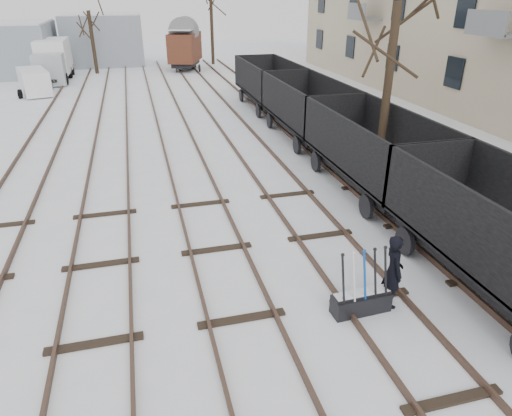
# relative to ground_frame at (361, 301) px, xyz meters

# --- Properties ---
(ground) EXTENTS (120.00, 120.00, 0.00)m
(ground) POSITION_rel_ground_frame_xyz_m (-2.57, 0.38, -0.28)
(ground) COLOR white
(ground) RESTS_ON ground
(tracks) EXTENTS (13.90, 52.00, 0.16)m
(tracks) POSITION_rel_ground_frame_xyz_m (-2.57, 14.05, -0.21)
(tracks) COLOR black
(tracks) RESTS_ON ground
(shed_right) EXTENTS (7.00, 6.00, 4.50)m
(shed_right) POSITION_rel_ground_frame_xyz_m (-6.57, 40.38, 1.96)
(shed_right) COLOR gray
(shed_right) RESTS_ON ground
(ground_frame) EXTENTS (1.32, 0.48, 1.49)m
(ground_frame) POSITION_rel_ground_frame_xyz_m (0.00, 0.00, 0.00)
(ground_frame) COLOR black
(ground_frame) RESTS_ON ground
(worker) EXTENTS (0.51, 0.69, 1.72)m
(worker) POSITION_rel_ground_frame_xyz_m (0.75, 0.10, 0.58)
(worker) COLOR black
(worker) RESTS_ON ground
(freight_wagon_a) EXTENTS (2.63, 6.57, 2.68)m
(freight_wagon_a) POSITION_rel_ground_frame_xyz_m (3.43, -0.16, 0.74)
(freight_wagon_a) COLOR black
(freight_wagon_a) RESTS_ON ground
(freight_wagon_b) EXTENTS (2.63, 6.57, 2.68)m
(freight_wagon_b) POSITION_rel_ground_frame_xyz_m (3.43, 6.24, 0.74)
(freight_wagon_b) COLOR black
(freight_wagon_b) RESTS_ON ground
(freight_wagon_c) EXTENTS (2.63, 6.57, 2.68)m
(freight_wagon_c) POSITION_rel_ground_frame_xyz_m (3.43, 12.64, 0.74)
(freight_wagon_c) COLOR black
(freight_wagon_c) RESTS_ON ground
(freight_wagon_d) EXTENTS (2.63, 6.57, 2.68)m
(freight_wagon_d) POSITION_rel_ground_frame_xyz_m (3.43, 19.04, 0.74)
(freight_wagon_d) COLOR black
(freight_wagon_d) RESTS_ON ground
(box_van_wagon) EXTENTS (3.68, 4.99, 3.42)m
(box_van_wagon) POSITION_rel_ground_frame_xyz_m (0.39, 34.88, 1.71)
(box_van_wagon) COLOR black
(box_van_wagon) RESTS_ON ground
(lorry) EXTENTS (2.17, 6.61, 2.99)m
(lorry) POSITION_rel_ground_frame_xyz_m (-10.09, 32.11, 1.26)
(lorry) COLOR black
(lorry) RESTS_ON ground
(panel_van) EXTENTS (2.61, 4.05, 1.65)m
(panel_van) POSITION_rel_ground_frame_xyz_m (-10.73, 26.79, 0.58)
(panel_van) COLOR white
(panel_van) RESTS_ON ground
(tree_near) EXTENTS (0.30, 0.30, 6.07)m
(tree_near) POSITION_rel_ground_frame_xyz_m (4.33, 7.31, 2.75)
(tree_near) COLOR black
(tree_near) RESTS_ON ground
(tree_far_left) EXTENTS (0.30, 0.30, 4.93)m
(tree_far_left) POSITION_rel_ground_frame_xyz_m (-7.18, 34.80, 2.18)
(tree_far_left) COLOR black
(tree_far_left) RESTS_ON ground
(tree_far_right) EXTENTS (0.30, 0.30, 7.74)m
(tree_far_right) POSITION_rel_ground_frame_xyz_m (3.30, 37.72, 3.58)
(tree_far_right) COLOR black
(tree_far_right) RESTS_ON ground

